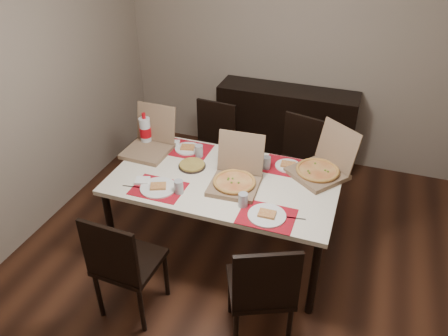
{
  "coord_description": "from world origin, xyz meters",
  "views": [
    {
      "loc": [
        0.81,
        -2.56,
        2.72
      ],
      "look_at": [
        -0.16,
        0.17,
        0.85
      ],
      "focal_mm": 35.0,
      "sensor_mm": 36.0,
      "label": 1
    }
  ],
  "objects": [
    {
      "name": "setting_near_right",
      "position": [
        0.24,
        -0.17,
        0.77
      ],
      "size": [
        0.5,
        0.3,
        0.11
      ],
      "color": "#AB0B1B",
      "rests_on": "dining_table"
    },
    {
      "name": "room_walls",
      "position": [
        0.0,
        0.43,
        1.73
      ],
      "size": [
        3.84,
        4.02,
        2.62
      ],
      "color": "gray",
      "rests_on": "ground"
    },
    {
      "name": "pizza_box_center",
      "position": [
        -0.05,
        0.12,
        0.81
      ],
      "size": [
        0.39,
        0.43,
        0.37
      ],
      "color": "brown",
      "rests_on": "dining_table"
    },
    {
      "name": "chair_near_left",
      "position": [
        -0.59,
        -0.72,
        0.51
      ],
      "size": [
        0.44,
        0.44,
        0.93
      ],
      "color": "black",
      "rests_on": "ground"
    },
    {
      "name": "setting_far_right",
      "position": [
        0.24,
        0.48,
        0.77
      ],
      "size": [
        0.45,
        0.3,
        0.11
      ],
      "color": "#AB0B1B",
      "rests_on": "dining_table"
    },
    {
      "name": "chair_far_right",
      "position": [
        0.28,
        1.02,
        0.51
      ],
      "size": [
        0.51,
        0.51,
        0.93
      ],
      "color": "black",
      "rests_on": "ground"
    },
    {
      "name": "dip_bowl",
      "position": [
        -0.14,
        0.32,
        0.77
      ],
      "size": [
        0.15,
        0.15,
        0.03
      ],
      "primitive_type": "imported",
      "rotation": [
        0.0,
        0.0,
        -0.3
      ],
      "color": "white",
      "rests_on": "dining_table"
    },
    {
      "name": "ground",
      "position": [
        0.0,
        0.0,
        -0.01
      ],
      "size": [
        3.8,
        4.0,
        0.02
      ],
      "primitive_type": "cube",
      "color": "#402113",
      "rests_on": "ground"
    },
    {
      "name": "chair_far_left",
      "position": [
        -0.6,
        1.04,
        0.51
      ],
      "size": [
        0.45,
        0.45,
        0.93
      ],
      "color": "black",
      "rests_on": "ground"
    },
    {
      "name": "pizza_box_right",
      "position": [
        0.56,
        0.49,
        0.81
      ],
      "size": [
        0.57,
        0.58,
        0.39
      ],
      "color": "brown",
      "rests_on": "dining_table"
    },
    {
      "name": "chair_near_right",
      "position": [
        0.39,
        -0.63,
        0.51
      ],
      "size": [
        0.56,
        0.56,
        0.93
      ],
      "color": "black",
      "rests_on": "ground"
    },
    {
      "name": "soda_bottle",
      "position": [
        -1.01,
        0.46,
        0.88
      ],
      "size": [
        0.1,
        0.1,
        0.31
      ],
      "color": "silver",
      "rests_on": "dining_table"
    },
    {
      "name": "faina_plate",
      "position": [
        -0.47,
        0.24,
        0.76
      ],
      "size": [
        0.23,
        0.23,
        0.03
      ],
      "color": "black",
      "rests_on": "dining_table"
    },
    {
      "name": "dining_table",
      "position": [
        -0.16,
        0.17,
        0.68
      ],
      "size": [
        1.8,
        1.0,
        0.75
      ],
      "color": "#EEE2C8",
      "rests_on": "ground"
    },
    {
      "name": "setting_far_left",
      "position": [
        -0.6,
        0.48,
        0.77
      ],
      "size": [
        0.44,
        0.3,
        0.11
      ],
      "color": "#AB0B1B",
      "rests_on": "dining_table"
    },
    {
      "name": "setting_near_left",
      "position": [
        -0.57,
        -0.13,
        0.77
      ],
      "size": [
        0.49,
        0.3,
        0.11
      ],
      "color": "#AB0B1B",
      "rests_on": "dining_table"
    },
    {
      "name": "napkin_loose",
      "position": [
        -0.1,
        0.12,
        0.76
      ],
      "size": [
        0.13,
        0.14,
        0.02
      ],
      "primitive_type": "cube",
      "rotation": [
        0.0,
        0.0,
        1.36
      ],
      "color": "white",
      "rests_on": "dining_table"
    },
    {
      "name": "sideboard",
      "position": [
        0.0,
        1.78,
        0.45
      ],
      "size": [
        1.5,
        0.4,
        0.9
      ],
      "primitive_type": "cube",
      "color": "black",
      "rests_on": "ground"
    },
    {
      "name": "pizza_box_left",
      "position": [
        -0.93,
        0.36,
        0.81
      ],
      "size": [
        0.39,
        0.42,
        0.37
      ],
      "color": "brown",
      "rests_on": "dining_table"
    }
  ]
}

